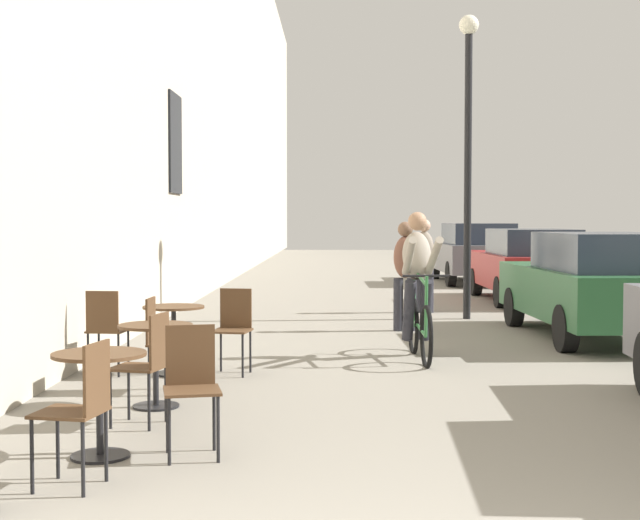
{
  "coord_description": "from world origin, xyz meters",
  "views": [
    {
      "loc": [
        -0.44,
        -3.06,
        1.63
      ],
      "look_at": [
        -0.68,
        10.94,
        0.99
      ],
      "focal_mm": 50.48,
      "sensor_mm": 36.0,
      "label": 1
    }
  ],
  "objects_px": {
    "cafe_chair_mid_toward_street": "(147,361)",
    "cafe_table_near": "(99,382)",
    "parked_car_third": "(528,264)",
    "cafe_chair_mid_toward_wall": "(162,337)",
    "cafe_table_far": "(174,325)",
    "cyclist_on_bicycle": "(418,289)",
    "parked_car_second": "(596,284)",
    "cafe_chair_near_toward_street": "(191,380)",
    "pedestrian_mid": "(424,260)",
    "cafe_chair_near_toward_wall": "(81,403)",
    "cafe_chair_far_toward_wall": "(106,326)",
    "cafe_chair_far_toward_street": "(233,325)",
    "cafe_table_mid": "(156,347)",
    "parked_car_fourth": "(475,252)",
    "pedestrian_near": "(405,270)",
    "street_lamp": "(468,127)"
  },
  "relations": [
    {
      "from": "cafe_chair_mid_toward_street",
      "to": "cafe_table_near",
      "type": "bearing_deg",
      "value": -97.91
    },
    {
      "from": "parked_car_third",
      "to": "cafe_chair_mid_toward_wall",
      "type": "bearing_deg",
      "value": -120.17
    },
    {
      "from": "cafe_chair_mid_toward_wall",
      "to": "cafe_table_far",
      "type": "distance_m",
      "value": 0.97
    },
    {
      "from": "cyclist_on_bicycle",
      "to": "parked_car_second",
      "type": "xyz_separation_m",
      "value": [
        2.56,
        1.72,
        -0.06
      ]
    },
    {
      "from": "cafe_table_far",
      "to": "cyclist_on_bicycle",
      "type": "height_order",
      "value": "cyclist_on_bicycle"
    },
    {
      "from": "cafe_chair_near_toward_street",
      "to": "pedestrian_mid",
      "type": "bearing_deg",
      "value": 75.05
    },
    {
      "from": "cafe_chair_near_toward_wall",
      "to": "cafe_chair_mid_toward_street",
      "type": "bearing_deg",
      "value": 88.09
    },
    {
      "from": "cafe_chair_far_toward_wall",
      "to": "parked_car_second",
      "type": "bearing_deg",
      "value": 26.63
    },
    {
      "from": "cafe_chair_far_toward_street",
      "to": "cyclist_on_bicycle",
      "type": "distance_m",
      "value": 2.34
    },
    {
      "from": "cafe_table_mid",
      "to": "parked_car_fourth",
      "type": "distance_m",
      "value": 15.99
    },
    {
      "from": "cafe_table_far",
      "to": "parked_car_third",
      "type": "distance_m",
      "value": 9.94
    },
    {
      "from": "cafe_chair_mid_toward_wall",
      "to": "cafe_chair_far_toward_wall",
      "type": "height_order",
      "value": "same"
    },
    {
      "from": "cafe_table_mid",
      "to": "cafe_table_near",
      "type": "bearing_deg",
      "value": -91.95
    },
    {
      "from": "cafe_chair_far_toward_wall",
      "to": "parked_car_third",
      "type": "bearing_deg",
      "value": 53.76
    },
    {
      "from": "cafe_chair_near_toward_street",
      "to": "cyclist_on_bicycle",
      "type": "relative_size",
      "value": 0.51
    },
    {
      "from": "cafe_chair_far_toward_street",
      "to": "cafe_table_far",
      "type": "bearing_deg",
      "value": -173.05
    },
    {
      "from": "cafe_table_mid",
      "to": "pedestrian_near",
      "type": "xyz_separation_m",
      "value": [
        2.56,
        5.36,
        0.37
      ]
    },
    {
      "from": "cafe_table_mid",
      "to": "pedestrian_mid",
      "type": "distance_m",
      "value": 8.5
    },
    {
      "from": "pedestrian_mid",
      "to": "cyclist_on_bicycle",
      "type": "bearing_deg",
      "value": -96.35
    },
    {
      "from": "cafe_table_near",
      "to": "cafe_chair_near_toward_wall",
      "type": "bearing_deg",
      "value": -83.94
    },
    {
      "from": "cafe_chair_far_toward_street",
      "to": "street_lamp",
      "type": "bearing_deg",
      "value": 58.38
    },
    {
      "from": "cafe_table_mid",
      "to": "pedestrian_mid",
      "type": "xyz_separation_m",
      "value": [
        3.09,
        7.91,
        0.39
      ]
    },
    {
      "from": "cafe_chair_mid_toward_wall",
      "to": "street_lamp",
      "type": "distance_m",
      "value": 7.75
    },
    {
      "from": "cafe_chair_far_toward_wall",
      "to": "parked_car_third",
      "type": "xyz_separation_m",
      "value": [
        6.15,
        8.39,
        0.23
      ]
    },
    {
      "from": "cafe_table_mid",
      "to": "cafe_chair_mid_toward_wall",
      "type": "distance_m",
      "value": 0.68
    },
    {
      "from": "parked_car_second",
      "to": "pedestrian_near",
      "type": "bearing_deg",
      "value": 161.73
    },
    {
      "from": "cafe_chair_far_toward_street",
      "to": "cyclist_on_bicycle",
      "type": "bearing_deg",
      "value": 28.19
    },
    {
      "from": "street_lamp",
      "to": "cafe_chair_near_toward_street",
      "type": "bearing_deg",
      "value": -110.25
    },
    {
      "from": "pedestrian_near",
      "to": "parked_car_second",
      "type": "distance_m",
      "value": 2.66
    },
    {
      "from": "cafe_chair_mid_toward_wall",
      "to": "parked_car_second",
      "type": "height_order",
      "value": "parked_car_second"
    },
    {
      "from": "cafe_chair_mid_toward_wall",
      "to": "cyclist_on_bicycle",
      "type": "distance_m",
      "value": 3.37
    },
    {
      "from": "cafe_chair_far_toward_wall",
      "to": "cyclist_on_bicycle",
      "type": "height_order",
      "value": "cyclist_on_bicycle"
    },
    {
      "from": "cafe_chair_near_toward_street",
      "to": "cafe_chair_mid_toward_street",
      "type": "xyz_separation_m",
      "value": [
        -0.49,
        0.86,
        0.0
      ]
    },
    {
      "from": "cafe_table_near",
      "to": "cafe_table_far",
      "type": "height_order",
      "value": "same"
    },
    {
      "from": "cafe_chair_far_toward_street",
      "to": "parked_car_third",
      "type": "height_order",
      "value": "parked_car_third"
    },
    {
      "from": "cafe_table_mid",
      "to": "cafe_table_far",
      "type": "bearing_deg",
      "value": 94.83
    },
    {
      "from": "cafe_chair_far_toward_street",
      "to": "cafe_chair_mid_toward_wall",
      "type": "bearing_deg",
      "value": -118.09
    },
    {
      "from": "cafe_chair_mid_toward_street",
      "to": "pedestrian_near",
      "type": "bearing_deg",
      "value": 67.65
    },
    {
      "from": "cafe_chair_near_toward_street",
      "to": "cafe_table_far",
      "type": "relative_size",
      "value": 1.24
    },
    {
      "from": "street_lamp",
      "to": "parked_car_third",
      "type": "bearing_deg",
      "value": 61.7
    },
    {
      "from": "cafe_chair_near_toward_street",
      "to": "cafe_chair_far_toward_wall",
      "type": "distance_m",
      "value": 3.42
    },
    {
      "from": "cafe_chair_near_toward_wall",
      "to": "cafe_chair_far_toward_street",
      "type": "xyz_separation_m",
      "value": [
        0.46,
        4.05,
        0.0
      ]
    },
    {
      "from": "parked_car_third",
      "to": "cafe_chair_near_toward_wall",
      "type": "bearing_deg",
      "value": -113.32
    },
    {
      "from": "pedestrian_mid",
      "to": "parked_car_second",
      "type": "distance_m",
      "value": 3.93
    },
    {
      "from": "parked_car_third",
      "to": "cafe_table_mid",
      "type": "bearing_deg",
      "value": -118.12
    },
    {
      "from": "cafe_table_mid",
      "to": "parked_car_second",
      "type": "bearing_deg",
      "value": 41.67
    },
    {
      "from": "cafe_chair_near_toward_street",
      "to": "cyclist_on_bicycle",
      "type": "bearing_deg",
      "value": 65.82
    },
    {
      "from": "cafe_chair_near_toward_street",
      "to": "cyclist_on_bicycle",
      "type": "distance_m",
      "value": 4.79
    },
    {
      "from": "parked_car_third",
      "to": "parked_car_fourth",
      "type": "bearing_deg",
      "value": 92.49
    },
    {
      "from": "cyclist_on_bicycle",
      "to": "cafe_chair_far_toward_street",
      "type": "bearing_deg",
      "value": -151.81
    }
  ]
}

